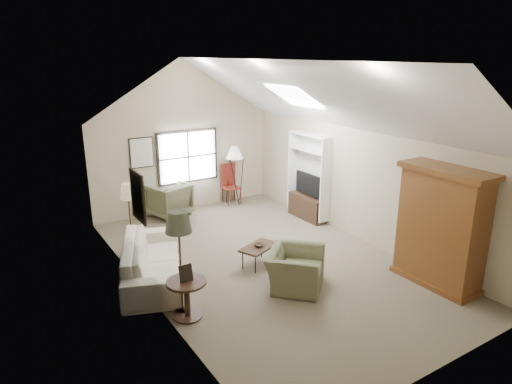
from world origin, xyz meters
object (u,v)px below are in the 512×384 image
coffee_table (259,256)px  side_table (187,299)px  armchair_far (169,200)px  sofa (152,260)px  armchair_near (295,269)px  armoire (441,227)px  side_chair (232,184)px

coffee_table → side_table: 2.22m
armchair_far → coffee_table: (0.39, -3.72, -0.23)m
sofa → coffee_table: size_ratio=3.20×
armchair_near → armchair_far: 4.84m
armchair_far → side_table: 4.96m
armchair_near → armoire: bearing=-72.1°
armchair_near → sofa: bearing=97.6°
side_table → side_chair: 5.85m
coffee_table → side_chair: (1.49, 3.72, 0.36)m
armchair_near → coffee_table: armchair_near is taller
side_chair → armchair_near: bearing=-103.8°
side_table → armchair_near: bearing=-3.2°
coffee_table → side_table: (-1.99, -0.97, 0.12)m
sofa → armchair_far: (1.60, 3.10, 0.06)m
armoire → side_chair: bearing=98.4°
side_chair → side_table: bearing=-124.1°
coffee_table → side_table: bearing=-154.0°
armoire → armchair_far: bearing=114.5°
sofa → side_chair: size_ratio=2.27×
armoire → side_table: size_ratio=3.42×
armchair_near → side_chair: bearing=30.9°
side_table → side_chair: bearing=53.5°
armoire → side_chair: (-0.90, 6.10, -0.53)m
armoire → side_chair: 6.19m
coffee_table → side_chair: bearing=68.3°
armchair_far → coffee_table: armchair_far is taller
armoire → armchair_far: armoire is taller
armchair_far → side_chair: 1.88m
sofa → side_table: sofa is taller
armoire → coffee_table: size_ratio=2.74×
sofa → side_chair: bearing=-27.5°
side_chair → armchair_far: bearing=-177.6°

